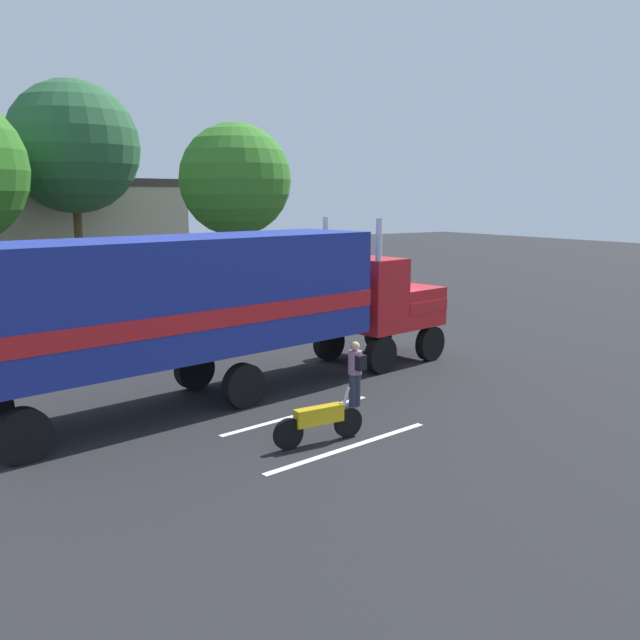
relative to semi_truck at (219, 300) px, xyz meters
The scene contains 9 objects.
ground_plane 6.01m from the semi_truck, 11.83° to the left, with size 120.00×120.00×0.00m, color #232326.
lane_stripe_near 3.57m from the semi_truck, 69.98° to the right, with size 4.40×0.16×0.01m, color silver.
lane_stripe_mid 5.43m from the semi_truck, 82.05° to the right, with size 4.40×0.16×0.01m, color silver.
semi_truck is the anchor object (origin of this frame).
person_bystander 3.86m from the semi_truck, 46.63° to the right, with size 0.34×0.47×1.63m.
motorcycle 4.68m from the semi_truck, 86.29° to the right, with size 2.11×0.29×1.12m.
tree_left 15.87m from the semi_truck, 62.20° to the left, with size 5.23×5.23×8.51m.
tree_right 23.59m from the semi_truck, 84.49° to the left, with size 7.03×7.03×11.25m.
building_backdrop 28.14m from the semi_truck, 87.96° to the left, with size 18.36×8.90×6.24m.
Camera 1 is at (-12.48, -16.72, 5.07)m, focal length 38.25 mm.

